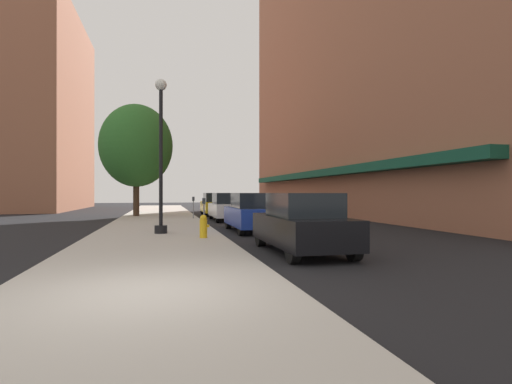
% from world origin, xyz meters
% --- Properties ---
extents(ground_plane, '(90.00, 90.00, 0.00)m').
position_xyz_m(ground_plane, '(4.00, 18.00, 0.00)').
color(ground_plane, black).
extents(sidewalk_slab, '(4.80, 50.00, 0.12)m').
position_xyz_m(sidewalk_slab, '(0.00, 19.00, 0.06)').
color(sidewalk_slab, '#B7B2A8').
rests_on(sidewalk_slab, ground).
extents(building_right_brick, '(6.80, 40.00, 28.26)m').
position_xyz_m(building_right_brick, '(14.99, 22.00, 14.10)').
color(building_right_brick, '#9E6047').
rests_on(building_right_brick, ground).
extents(building_far_background, '(6.80, 18.00, 19.42)m').
position_xyz_m(building_far_background, '(-11.01, 37.00, 9.69)').
color(building_far_background, '#9E6047').
rests_on(building_far_background, ground).
extents(lamppost, '(0.48, 0.48, 5.90)m').
position_xyz_m(lamppost, '(0.17, 9.15, 3.20)').
color(lamppost, black).
rests_on(lamppost, sidewalk_slab).
extents(fire_hydrant, '(0.33, 0.26, 0.79)m').
position_xyz_m(fire_hydrant, '(1.61, 7.26, 0.52)').
color(fire_hydrant, gold).
rests_on(fire_hydrant, sidewalk_slab).
extents(parking_meter_near, '(0.14, 0.09, 1.31)m').
position_xyz_m(parking_meter_near, '(2.05, 17.92, 0.95)').
color(parking_meter_near, slate).
rests_on(parking_meter_near, sidewalk_slab).
extents(parking_meter_far, '(0.14, 0.09, 1.31)m').
position_xyz_m(parking_meter_far, '(2.05, 11.54, 0.95)').
color(parking_meter_far, slate).
rests_on(parking_meter_far, sidewalk_slab).
extents(tree_near, '(4.83, 4.83, 7.50)m').
position_xyz_m(tree_near, '(-1.50, 21.47, 4.84)').
color(tree_near, '#422D1E').
rests_on(tree_near, sidewalk_slab).
extents(car_black, '(1.80, 4.30, 1.66)m').
position_xyz_m(car_black, '(4.00, 3.96, 0.81)').
color(car_black, black).
rests_on(car_black, ground).
extents(car_blue, '(1.80, 4.30, 1.66)m').
position_xyz_m(car_blue, '(4.00, 10.24, 0.81)').
color(car_blue, black).
rests_on(car_blue, ground).
extents(car_white, '(1.80, 4.30, 1.66)m').
position_xyz_m(car_white, '(4.00, 17.20, 0.81)').
color(car_white, black).
rests_on(car_white, ground).
extents(car_yellow, '(1.80, 4.30, 1.66)m').
position_xyz_m(car_yellow, '(4.00, 22.82, 0.81)').
color(car_yellow, black).
rests_on(car_yellow, ground).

